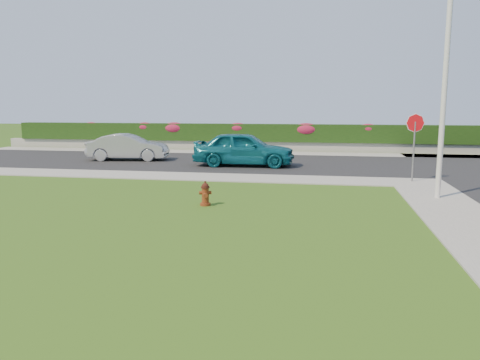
% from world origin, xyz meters
% --- Properties ---
extents(ground, '(120.00, 120.00, 0.00)m').
position_xyz_m(ground, '(0.00, 0.00, 0.00)').
color(ground, black).
rests_on(ground, ground).
extents(street_far, '(26.00, 8.00, 0.04)m').
position_xyz_m(street_far, '(-5.00, 14.00, 0.02)').
color(street_far, black).
rests_on(street_far, ground).
extents(sidewalk_far, '(24.00, 2.00, 0.04)m').
position_xyz_m(sidewalk_far, '(-6.00, 9.00, 0.02)').
color(sidewalk_far, gray).
rests_on(sidewalk_far, ground).
extents(curb_corner, '(2.00, 2.00, 0.04)m').
position_xyz_m(curb_corner, '(7.00, 9.00, 0.02)').
color(curb_corner, gray).
rests_on(curb_corner, ground).
extents(sidewalk_beyond, '(34.00, 2.00, 0.04)m').
position_xyz_m(sidewalk_beyond, '(-1.00, 19.00, 0.02)').
color(sidewalk_beyond, gray).
rests_on(sidewalk_beyond, ground).
extents(retaining_wall, '(34.00, 0.40, 0.60)m').
position_xyz_m(retaining_wall, '(-1.00, 20.50, 0.30)').
color(retaining_wall, gray).
rests_on(retaining_wall, ground).
extents(hedge, '(32.00, 0.90, 1.10)m').
position_xyz_m(hedge, '(-1.00, 20.60, 1.15)').
color(hedge, black).
rests_on(hedge, retaining_wall).
extents(fire_hydrant, '(0.37, 0.35, 0.70)m').
position_xyz_m(fire_hydrant, '(0.22, 3.81, 0.33)').
color(fire_hydrant, '#561E0D').
rests_on(fire_hydrant, ground).
extents(sedan_teal, '(4.75, 2.00, 1.60)m').
position_xyz_m(sedan_teal, '(-0.16, 12.63, 0.84)').
color(sedan_teal, '#0E5B6A').
rests_on(sedan_teal, street_far).
extents(sedan_silver, '(4.28, 2.03, 1.35)m').
position_xyz_m(sedan_silver, '(-6.50, 13.88, 0.72)').
color(sedan_silver, '#93969A').
rests_on(sedan_silver, street_far).
extents(utility_pole, '(0.16, 0.16, 6.22)m').
position_xyz_m(utility_pole, '(7.01, 6.03, 3.11)').
color(utility_pole, silver).
rests_on(utility_pole, ground).
extents(stop_sign, '(0.69, 0.16, 2.56)m').
position_xyz_m(stop_sign, '(6.82, 9.24, 1.90)').
color(stop_sign, slate).
rests_on(stop_sign, ground).
extents(flower_clump_a, '(1.02, 0.66, 0.51)m').
position_xyz_m(flower_clump_a, '(-11.98, 20.50, 1.50)').
color(flower_clump_a, '#BE2046').
rests_on(flower_clump_a, hedge).
extents(flower_clump_b, '(1.21, 0.78, 0.61)m').
position_xyz_m(flower_clump_b, '(-8.18, 20.50, 1.46)').
color(flower_clump_b, '#BE2046').
rests_on(flower_clump_b, hedge).
extents(flower_clump_c, '(1.48, 0.95, 0.74)m').
position_xyz_m(flower_clump_c, '(-6.15, 20.50, 1.41)').
color(flower_clump_c, '#BE2046').
rests_on(flower_clump_c, hedge).
extents(flower_clump_d, '(1.27, 0.82, 0.63)m').
position_xyz_m(flower_clump_d, '(-1.92, 20.50, 1.45)').
color(flower_clump_d, '#BE2046').
rests_on(flower_clump_d, hedge).
extents(flower_clump_e, '(1.55, 0.99, 0.77)m').
position_xyz_m(flower_clump_e, '(2.41, 20.50, 1.39)').
color(flower_clump_e, '#BE2046').
rests_on(flower_clump_e, hedge).
extents(flower_clump_f, '(1.17, 0.75, 0.58)m').
position_xyz_m(flower_clump_f, '(6.13, 20.50, 1.47)').
color(flower_clump_f, '#BE2046').
rests_on(flower_clump_f, hedge).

